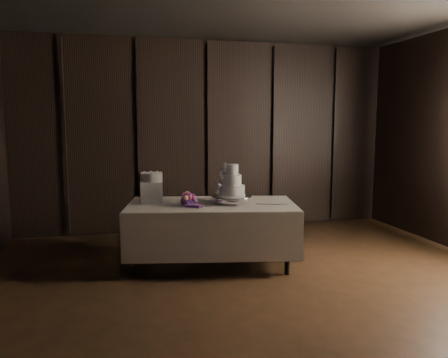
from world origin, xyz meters
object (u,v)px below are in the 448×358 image
at_px(box_pedestal, 152,192).
at_px(small_cake, 151,177).
at_px(display_table, 212,231).
at_px(wedding_cake, 230,184).
at_px(cake_stand, 232,200).
at_px(bouquet, 188,200).

relative_size(box_pedestal, small_cake, 0.98).
height_order(display_table, wedding_cake, wedding_cake).
height_order(wedding_cake, small_cake, wedding_cake).
distance_m(cake_stand, box_pedestal, 0.98).
xyz_separation_m(display_table, bouquet, (-0.30, -0.05, 0.41)).
height_order(wedding_cake, bouquet, wedding_cake).
relative_size(cake_stand, small_cake, 1.82).
xyz_separation_m(cake_stand, small_cake, (-0.92, 0.33, 0.26)).
relative_size(bouquet, small_cake, 1.51).
height_order(display_table, small_cake, small_cake).
distance_m(cake_stand, bouquet, 0.53).
bearing_deg(box_pedestal, cake_stand, -19.58).
xyz_separation_m(cake_stand, box_pedestal, (-0.92, 0.33, 0.08)).
relative_size(display_table, cake_stand, 4.45).
xyz_separation_m(cake_stand, wedding_cake, (-0.03, -0.02, 0.20)).
relative_size(wedding_cake, bouquet, 0.95).
bearing_deg(display_table, box_pedestal, 168.71).
relative_size(display_table, small_cake, 8.12).
bearing_deg(display_table, wedding_cake, -5.17).
bearing_deg(cake_stand, box_pedestal, 160.42).
distance_m(cake_stand, small_cake, 1.01).
distance_m(display_table, bouquet, 0.51).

